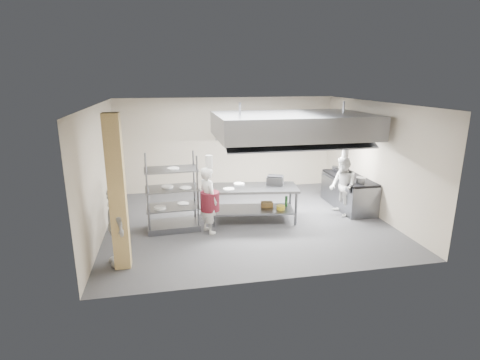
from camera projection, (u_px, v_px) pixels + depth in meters
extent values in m
plane|color=#2D2D2F|center=(247.00, 221.00, 9.74)|extent=(7.00, 7.00, 0.00)
plane|color=silver|center=(247.00, 103.00, 8.95)|extent=(7.00, 7.00, 0.00)
plane|color=#B0A18B|center=(227.00, 144.00, 12.18)|extent=(7.00, 0.00, 7.00)
plane|color=#B0A18B|center=(100.00, 171.00, 8.68)|extent=(0.00, 6.00, 6.00)
plane|color=#B0A18B|center=(375.00, 159.00, 10.00)|extent=(0.00, 6.00, 6.00)
cube|color=#E4BF75|center=(117.00, 193.00, 7.00)|extent=(0.30, 0.30, 3.00)
cube|color=slate|center=(293.00, 125.00, 9.73)|extent=(4.00, 2.50, 0.60)
cube|color=white|center=(259.00, 139.00, 9.64)|extent=(1.60, 0.12, 0.04)
cube|color=white|center=(324.00, 136.00, 9.98)|extent=(1.60, 0.12, 0.04)
cube|color=slate|center=(282.00, 143.00, 12.37)|extent=(1.50, 0.28, 0.04)
cube|color=slate|center=(254.00, 188.00, 9.54)|extent=(2.32, 1.22, 0.06)
cube|color=slate|center=(254.00, 209.00, 9.69)|extent=(2.13, 1.10, 0.04)
cube|color=slate|center=(348.00, 193.00, 10.68)|extent=(0.80, 2.00, 0.84)
cube|color=black|center=(349.00, 178.00, 10.56)|extent=(0.78, 1.96, 0.06)
imported|color=white|center=(208.00, 200.00, 8.82)|extent=(0.59, 0.70, 1.61)
imported|color=silver|center=(343.00, 186.00, 9.96)|extent=(0.61, 0.78, 1.59)
imported|color=silver|center=(116.00, 226.00, 7.32)|extent=(0.66, 1.00, 1.58)
cube|color=slate|center=(275.00, 180.00, 9.73)|extent=(0.52, 0.47, 0.21)
cube|color=brown|center=(267.00, 204.00, 9.80)|extent=(0.33, 0.25, 0.13)
cylinder|color=gray|center=(350.00, 176.00, 10.32)|extent=(0.25, 0.25, 0.17)
cylinder|color=white|center=(173.00, 206.00, 9.06)|extent=(0.28, 0.28, 0.05)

